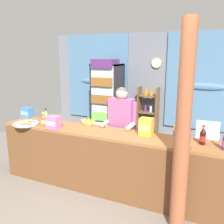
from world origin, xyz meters
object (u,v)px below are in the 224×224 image
at_px(soda_bottle_iced_tea, 43,120).
at_px(soda_bottle_lime_soda, 46,117).
at_px(timber_post, 182,135).
at_px(bottle_shelf_rack, 148,114).
at_px(snack_box_biscuit, 27,113).
at_px(stall_counter, 102,157).
at_px(snack_box_choco_powder, 146,127).
at_px(drink_fridge, 107,97).
at_px(pastry_tray, 26,123).
at_px(soda_bottle_orange_soda, 177,130).
at_px(snack_box_wafer, 53,123).
at_px(shopkeeper, 121,123).
at_px(plastic_lawn_chair, 207,138).
at_px(banana_bunch, 88,122).
at_px(soda_bottle_cola, 203,136).

bearing_deg(soda_bottle_iced_tea, soda_bottle_lime_soda, 115.01).
height_order(timber_post, bottle_shelf_rack, timber_post).
bearing_deg(snack_box_biscuit, stall_counter, -9.77).
bearing_deg(snack_box_choco_powder, drink_fridge, 128.37).
relative_size(drink_fridge, pastry_tray, 4.65).
height_order(bottle_shelf_rack, soda_bottle_orange_soda, bottle_shelf_rack).
height_order(bottle_shelf_rack, pastry_tray, bottle_shelf_rack).
relative_size(timber_post, bottle_shelf_rack, 1.84).
distance_m(soda_bottle_iced_tea, snack_box_biscuit, 0.69).
relative_size(timber_post, snack_box_choco_powder, 9.90).
height_order(timber_post, snack_box_wafer, timber_post).
relative_size(shopkeeper, soda_bottle_lime_soda, 6.34).
height_order(soda_bottle_iced_tea, snack_box_wafer, soda_bottle_iced_tea).
xyz_separation_m(plastic_lawn_chair, banana_bunch, (-1.74, -1.57, 0.51)).
bearing_deg(snack_box_biscuit, banana_bunch, 0.36).
xyz_separation_m(timber_post, snack_box_choco_powder, (-0.58, 0.51, -0.11)).
relative_size(stall_counter, soda_bottle_orange_soda, 11.56).
distance_m(plastic_lawn_chair, shopkeeper, 1.88).
distance_m(plastic_lawn_chair, pastry_tray, 3.36).
xyz_separation_m(stall_counter, timber_post, (1.17, -0.30, 0.59)).
relative_size(shopkeeper, snack_box_choco_powder, 6.29).
distance_m(shopkeeper, soda_bottle_iced_tea, 1.26).
xyz_separation_m(soda_bottle_iced_tea, snack_box_wafer, (0.25, -0.07, 0.01)).
bearing_deg(plastic_lawn_chair, soda_bottle_orange_soda, -100.57).
bearing_deg(banana_bunch, bottle_shelf_rack, 80.81).
xyz_separation_m(stall_counter, banana_bunch, (-0.40, 0.30, 0.42)).
xyz_separation_m(drink_fridge, plastic_lawn_chair, (2.32, -0.35, -0.57)).
bearing_deg(stall_counter, soda_bottle_iced_tea, -179.10).
bearing_deg(snack_box_biscuit, snack_box_choco_powder, -1.89).
distance_m(timber_post, soda_bottle_orange_soda, 0.53).
bearing_deg(snack_box_biscuit, pastry_tray, -49.68).
relative_size(timber_post, soda_bottle_lime_soda, 9.98).
distance_m(shopkeeper, soda_bottle_lime_soda, 1.27).
relative_size(soda_bottle_orange_soda, snack_box_wafer, 1.50).
xyz_separation_m(timber_post, drink_fridge, (-2.16, 2.51, -0.11)).
xyz_separation_m(soda_bottle_cola, snack_box_choco_powder, (-0.77, 0.06, 0.02)).
distance_m(soda_bottle_cola, soda_bottle_lime_soda, 2.49).
distance_m(bottle_shelf_rack, pastry_tray, 2.91).
bearing_deg(soda_bottle_lime_soda, snack_box_wafer, -34.66).
bearing_deg(timber_post, plastic_lawn_chair, 85.58).
relative_size(snack_box_biscuit, pastry_tray, 0.44).
bearing_deg(soda_bottle_orange_soda, snack_box_choco_powder, 177.88).
bearing_deg(stall_counter, snack_box_wafer, -173.81).
bearing_deg(drink_fridge, soda_bottle_iced_tea, -91.74).
height_order(drink_fridge, plastic_lawn_chair, drink_fridge).
height_order(plastic_lawn_chair, soda_bottle_iced_tea, soda_bottle_iced_tea).
relative_size(timber_post, banana_bunch, 9.42).
distance_m(drink_fridge, bottle_shelf_rack, 1.05).
bearing_deg(soda_bottle_cola, soda_bottle_orange_soda, 172.51).
height_order(stall_counter, soda_bottle_orange_soda, soda_bottle_orange_soda).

